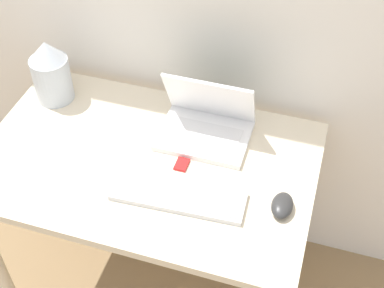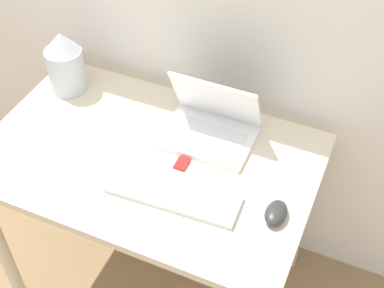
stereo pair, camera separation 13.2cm
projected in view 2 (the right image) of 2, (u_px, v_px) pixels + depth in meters
desk at (149, 176)px, 1.84m from camera, size 1.11×0.70×0.75m
laptop at (211, 124)px, 1.80m from camera, size 0.30×0.23×0.23m
keyboard at (174, 194)px, 1.64m from camera, size 0.42×0.15×0.02m
mouse at (276, 213)px, 1.57m from camera, size 0.07×0.10×0.04m
vase at (65, 62)px, 1.94m from camera, size 0.14×0.14×0.24m
mp3_player at (182, 164)px, 1.73m from camera, size 0.04×0.06×0.01m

